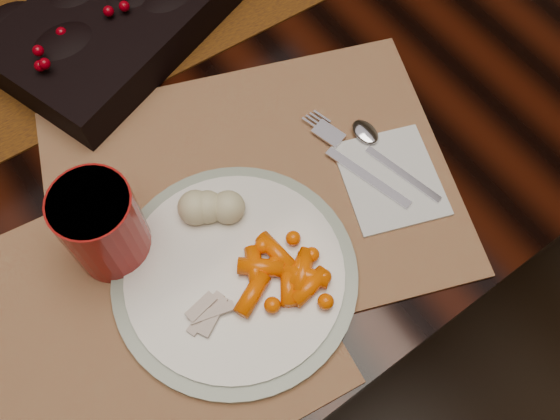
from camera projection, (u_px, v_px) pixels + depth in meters
floor at (197, 269)px, 1.51m from camera, size 5.00×5.00×0.00m
dining_table at (173, 200)px, 1.17m from camera, size 1.80×1.00×0.75m
table_runner at (50, 29)px, 0.87m from camera, size 1.62×0.41×0.00m
centerpiece at (130, 3)px, 0.83m from camera, size 0.42×0.30×0.08m
placemat_main at (251, 190)px, 0.76m from camera, size 0.58×0.51×0.00m
placemat_second at (97, 343)px, 0.68m from camera, size 0.51×0.41×0.00m
dinner_plate at (235, 275)px, 0.70m from camera, size 0.33×0.33×0.02m
baby_carrots at (275, 277)px, 0.68m from camera, size 0.13×0.11×0.02m
mashed_potatoes at (203, 204)px, 0.70m from camera, size 0.09×0.08×0.05m
turkey_shreds at (214, 312)px, 0.66m from camera, size 0.08×0.07×0.02m
napkin at (390, 179)px, 0.76m from camera, size 0.15×0.16×0.00m
fork at (358, 166)px, 0.76m from camera, size 0.06×0.16×0.00m
spoon at (391, 161)px, 0.76m from camera, size 0.06×0.14×0.00m
red_cup at (103, 226)px, 0.67m from camera, size 0.09×0.09×0.12m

